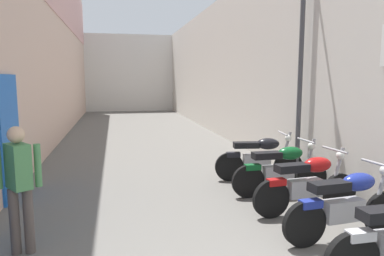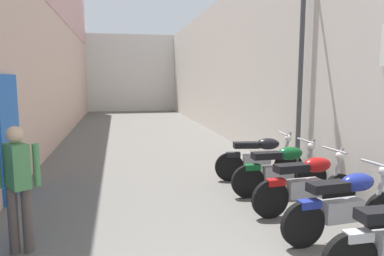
{
  "view_description": "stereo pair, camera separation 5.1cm",
  "coord_description": "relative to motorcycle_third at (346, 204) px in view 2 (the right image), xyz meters",
  "views": [
    {
      "loc": [
        -1.01,
        -1.19,
        2.11
      ],
      "look_at": [
        0.58,
        6.19,
        1.09
      ],
      "focal_mm": 33.58,
      "sensor_mm": 36.0,
      "label": 1
    },
    {
      "loc": [
        -0.96,
        -1.2,
        2.11
      ],
      "look_at": [
        0.58,
        6.19,
        1.09
      ],
      "focal_mm": 33.58,
      "sensor_mm": 36.0,
      "label": 2
    }
  ],
  "objects": [
    {
      "name": "street_lamp",
      "position": [
        0.7,
        2.78,
        2.18
      ],
      "size": [
        0.79,
        0.18,
        4.57
      ],
      "color": "#47474C",
      "rests_on": "ground"
    },
    {
      "name": "building_right",
      "position": [
        1.14,
        8.75,
        2.03
      ],
      "size": [
        0.45,
        23.1,
        5.07
      ],
      "color": "beige",
      "rests_on": "ground"
    },
    {
      "name": "building_far_end",
      "position": [
        -1.92,
        21.31,
        2.02
      ],
      "size": [
        8.73,
        2.0,
        5.04
      ],
      "primitive_type": "cube",
      "color": "silver",
      "rests_on": "ground"
    },
    {
      "name": "motorcycle_third",
      "position": [
        0.0,
        0.0,
        0.0
      ],
      "size": [
        1.85,
        0.58,
        1.04
      ],
      "color": "black",
      "rests_on": "ground"
    },
    {
      "name": "motorcycle_sixth",
      "position": [
        -0.0,
        2.9,
        0.0
      ],
      "size": [
        1.84,
        0.58,
        1.04
      ],
      "color": "black",
      "rests_on": "ground"
    },
    {
      "name": "building_left",
      "position": [
        -4.98,
        8.71,
        3.37
      ],
      "size": [
        0.45,
        23.1,
        7.67
      ],
      "color": "beige",
      "rests_on": "ground"
    },
    {
      "name": "motorcycle_fifth",
      "position": [
        0.0,
        1.9,
        0.0
      ],
      "size": [
        1.85,
        0.58,
        1.04
      ],
      "color": "black",
      "rests_on": "ground"
    },
    {
      "name": "pedestrian_mid_alley",
      "position": [
        -4.07,
        0.51,
        0.42
      ],
      "size": [
        0.52,
        0.39,
        1.57
      ],
      "color": "#564C47",
      "rests_on": "ground"
    },
    {
      "name": "ground_plane",
      "position": [
        -1.92,
        6.76,
        -0.5
      ],
      "size": [
        39.1,
        39.1,
        0.0
      ],
      "primitive_type": "plane",
      "color": "#66635E"
    },
    {
      "name": "motorcycle_fourth",
      "position": [
        0.0,
        0.98,
        0.0
      ],
      "size": [
        1.85,
        0.58,
        1.04
      ],
      "color": "black",
      "rests_on": "ground"
    }
  ]
}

